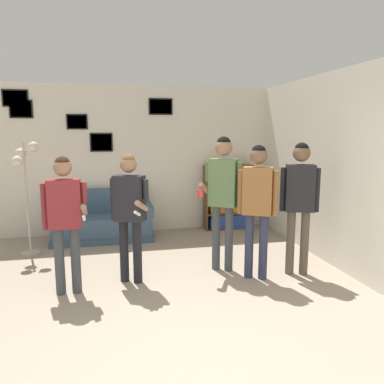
# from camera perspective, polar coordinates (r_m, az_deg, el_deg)

# --- Properties ---
(ground_plane) EXTENTS (20.00, 20.00, 0.00)m
(ground_plane) POSITION_cam_1_polar(r_m,az_deg,el_deg) (3.32, -0.38, -25.20)
(ground_plane) COLOR gray
(wall_back) EXTENTS (7.32, 0.08, 2.70)m
(wall_back) POSITION_cam_1_polar(r_m,az_deg,el_deg) (7.06, -7.95, 4.94)
(wall_back) COLOR silver
(wall_back) RESTS_ON ground_plane
(wall_right) EXTENTS (0.06, 6.72, 2.70)m
(wall_right) POSITION_cam_1_polar(r_m,az_deg,el_deg) (5.75, 19.82, 3.42)
(wall_right) COLOR silver
(wall_right) RESTS_ON ground_plane
(couch) EXTENTS (1.72, 0.80, 0.85)m
(couch) POSITION_cam_1_polar(r_m,az_deg,el_deg) (6.79, -13.42, -4.59)
(couch) COLOR #3D5670
(couch) RESTS_ON ground_plane
(bookshelf) EXTENTS (0.93, 0.30, 1.24)m
(bookshelf) POSITION_cam_1_polar(r_m,az_deg,el_deg) (7.27, 5.53, -0.78)
(bookshelf) COLOR brown
(bookshelf) RESTS_ON ground_plane
(floor_lamp) EXTENTS (0.37, 0.40, 1.73)m
(floor_lamp) POSITION_cam_1_polar(r_m,az_deg,el_deg) (6.12, -24.07, 2.53)
(floor_lamp) COLOR #ADA89E
(floor_lamp) RESTS_ON ground_plane
(person_player_foreground_left) EXTENTS (0.50, 0.43, 1.61)m
(person_player_foreground_left) POSITION_cam_1_polar(r_m,az_deg,el_deg) (4.48, -18.80, -2.84)
(person_player_foreground_left) COLOR #3D4247
(person_player_foreground_left) RESTS_ON ground_plane
(person_player_foreground_center) EXTENTS (0.45, 0.57, 1.61)m
(person_player_foreground_center) POSITION_cam_1_polar(r_m,az_deg,el_deg) (4.64, -9.52, -2.05)
(person_player_foreground_center) COLOR black
(person_player_foreground_center) RESTS_ON ground_plane
(person_watcher_holding_cup) EXTENTS (0.59, 0.36, 1.81)m
(person_watcher_holding_cup) POSITION_cam_1_polar(r_m,az_deg,el_deg) (4.97, 4.75, 0.57)
(person_watcher_holding_cup) COLOR #3D4247
(person_watcher_holding_cup) RESTS_ON ground_plane
(person_spectator_near_bookshelf) EXTENTS (0.44, 0.35, 1.72)m
(person_spectator_near_bookshelf) POSITION_cam_1_polar(r_m,az_deg,el_deg) (4.75, 9.95, -0.84)
(person_spectator_near_bookshelf) COLOR #2D334C
(person_spectator_near_bookshelf) RESTS_ON ground_plane
(person_spectator_far_right) EXTENTS (0.47, 0.31, 1.74)m
(person_spectator_far_right) POSITION_cam_1_polar(r_m,az_deg,el_deg) (5.01, 16.08, -0.34)
(person_spectator_far_right) COLOR brown
(person_spectator_far_right) RESTS_ON ground_plane
(drinking_cup) EXTENTS (0.08, 0.08, 0.12)m
(drinking_cup) POSITION_cam_1_polar(r_m,az_deg,el_deg) (7.12, 3.91, 4.58)
(drinking_cup) COLOR red
(drinking_cup) RESTS_ON bookshelf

